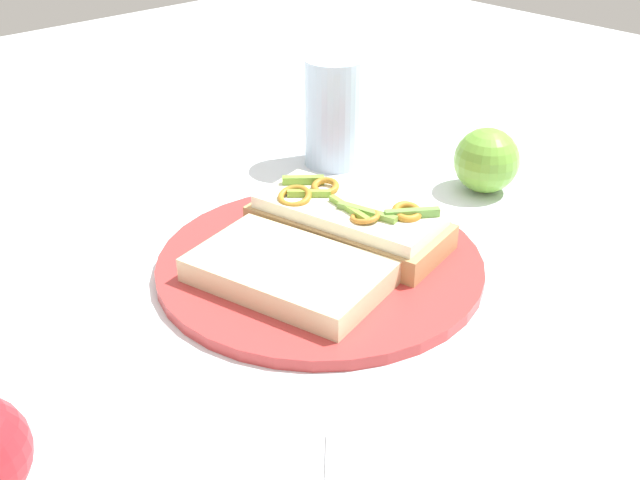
% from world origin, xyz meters
% --- Properties ---
extents(ground_plane, '(2.00, 2.00, 0.00)m').
position_xyz_m(ground_plane, '(0.00, 0.00, 0.00)').
color(ground_plane, silver).
rests_on(ground_plane, ground).
extents(plate, '(0.30, 0.30, 0.01)m').
position_xyz_m(plate, '(0.00, 0.00, 0.01)').
color(plate, '#B03535').
rests_on(plate, ground_plane).
extents(sandwich, '(0.20, 0.12, 0.05)m').
position_xyz_m(sandwich, '(-0.01, 0.05, 0.03)').
color(sandwich, tan).
rests_on(sandwich, plate).
extents(bread_slice_side, '(0.19, 0.14, 0.02)m').
position_xyz_m(bread_slice_side, '(0.01, -0.05, 0.02)').
color(bread_slice_side, beige).
rests_on(bread_slice_side, plate).
extents(apple_1, '(0.09, 0.09, 0.07)m').
position_xyz_m(apple_1, '(-0.00, 0.25, 0.04)').
color(apple_1, '#6CAB39').
rests_on(apple_1, ground_plane).
extents(drinking_glass, '(0.07, 0.07, 0.13)m').
position_xyz_m(drinking_glass, '(-0.17, 0.18, 0.06)').
color(drinking_glass, silver).
rests_on(drinking_glass, ground_plane).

